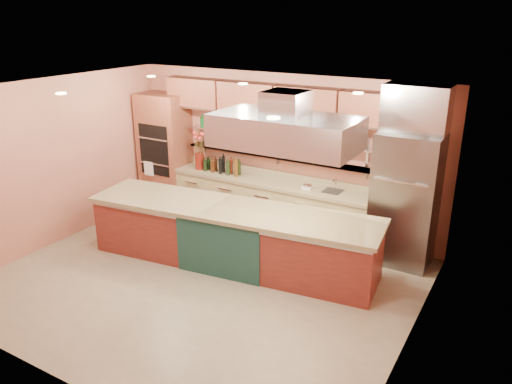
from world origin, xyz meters
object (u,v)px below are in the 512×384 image
Objects in this scene: flower_vase at (200,161)px; kitchen_scale at (307,186)px; green_canister at (245,127)px; refrigerator at (405,200)px; island at (232,236)px; copper_kettle at (217,124)px.

flower_vase reaches higher than kitchen_scale.
flower_vase is 1.61× the size of green_canister.
refrigerator reaches higher than green_canister.
island is at bearing -65.36° from green_canister.
flower_vase is at bearing 132.13° from island.
island is at bearing -50.39° from copper_kettle.
green_canister reaches higher than island.
kitchen_scale is 0.85× the size of green_canister.
copper_kettle is 0.99× the size of green_canister.
green_canister is (-0.76, 1.66, 1.34)m from island.
island is 2.26m from green_canister.
refrigerator is 11.00× the size of copper_kettle.
refrigerator is 1.66m from kitchen_scale.
refrigerator is at bearing 25.15° from island.
copper_kettle is at bearing 176.39° from refrigerator.
green_canister is at bearing 13.82° from flower_vase.
island is 2.52m from copper_kettle.
green_canister reaches higher than kitchen_scale.
flower_vase is at bearing -166.18° from green_canister.
green_canister is at bearing 0.00° from copper_kettle.
island is 27.63× the size of kitchen_scale.
island is at bearing -147.93° from refrigerator.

